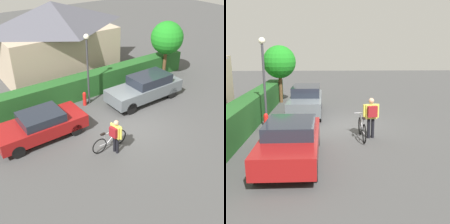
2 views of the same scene
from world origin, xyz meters
TOP-DOWN VIEW (x-y plane):
  - ground_plane at (0.00, 0.00)m, footprint 60.00×60.00m
  - hedge_row at (0.00, 4.20)m, footprint 14.56×0.90m
  - parked_car_near at (-4.00, 1.72)m, footprint 4.16×1.80m
  - parked_car_far at (2.33, 1.72)m, footprint 4.53×1.70m
  - bicycle at (-1.88, -0.81)m, footprint 1.83×0.50m
  - person_rider at (-1.83, -1.17)m, footprint 0.41×0.65m
  - street_lamp at (-0.49, 3.25)m, footprint 0.28×0.28m
  - tree_kerbside at (5.66, 3.63)m, footprint 2.08×2.08m
  - fire_hydrant at (-0.81, 3.20)m, footprint 0.20×0.20m

SIDE VIEW (x-z plane):
  - ground_plane at x=0.00m, z-range 0.00..0.00m
  - bicycle at x=-1.88m, z-range -0.07..0.89m
  - fire_hydrant at x=-0.81m, z-range 0.01..0.82m
  - hedge_row at x=0.00m, z-range 0.00..1.32m
  - parked_car_near at x=-4.00m, z-range 0.04..1.35m
  - parked_car_far at x=2.33m, z-range 0.04..1.56m
  - person_rider at x=-1.83m, z-range 0.17..1.80m
  - street_lamp at x=-0.49m, z-range 0.60..4.57m
  - tree_kerbside at x=5.66m, z-range 0.78..4.44m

